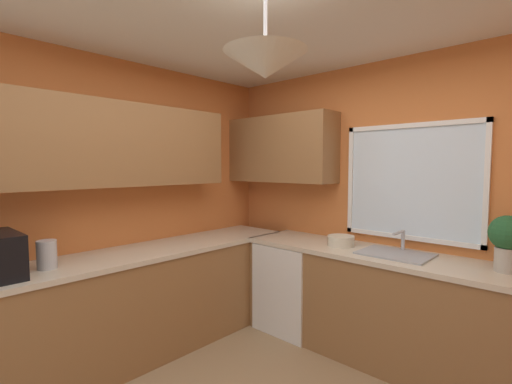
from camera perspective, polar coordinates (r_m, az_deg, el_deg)
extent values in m
cube|color=#D17238|center=(3.48, 21.48, -1.76)|extent=(3.79, 0.06, 2.57)
cube|color=#D17238|center=(3.46, -22.40, -1.82)|extent=(0.06, 3.65, 2.57)
cube|color=silver|center=(3.38, 23.30, 1.46)|extent=(1.09, 0.02, 0.92)
cube|color=white|center=(3.39, 23.48, 9.62)|extent=(1.17, 0.04, 0.04)
cube|color=white|center=(3.43, 23.01, -6.62)|extent=(1.17, 0.04, 0.04)
cube|color=white|center=(3.60, 14.80, 1.81)|extent=(0.04, 0.04, 1.00)
cube|color=white|center=(3.23, 32.68, 1.02)|extent=(0.04, 0.04, 1.00)
cube|color=olive|center=(3.19, -24.52, 6.94)|extent=(0.32, 2.47, 0.70)
cube|color=olive|center=(3.91, 3.88, 6.73)|extent=(1.27, 0.32, 0.70)
cylinder|color=#B7B7BC|center=(2.05, 1.49, 26.09)|extent=(0.02, 0.02, 0.35)
cone|color=silver|center=(1.97, 1.47, 19.48)|extent=(0.44, 0.44, 0.14)
cube|color=olive|center=(3.35, -19.45, -16.93)|extent=(0.62, 3.23, 0.86)
cube|color=beige|center=(3.22, -19.65, -9.40)|extent=(0.65, 3.26, 0.04)
cube|color=olive|center=(3.29, 22.34, -17.42)|extent=(2.85, 0.62, 0.86)
cube|color=beige|center=(3.15, 22.58, -9.76)|extent=(2.88, 0.65, 0.04)
cube|color=white|center=(3.75, 6.10, -14.44)|extent=(0.60, 0.60, 0.86)
cylinder|color=#B7B7BC|center=(2.95, -30.15, -8.54)|extent=(0.13, 0.13, 0.20)
cube|color=#9EA0A5|center=(3.18, 21.11, -9.17)|extent=(0.54, 0.40, 0.02)
cylinder|color=#B7B7BC|center=(3.31, 22.20, -7.16)|extent=(0.03, 0.03, 0.18)
cylinder|color=#B7B7BC|center=(3.20, 21.60, -5.97)|extent=(0.02, 0.20, 0.02)
cylinder|color=#B2A899|center=(3.02, 34.85, -8.78)|extent=(0.15, 0.15, 0.17)
sphere|color=#23562D|center=(2.99, 34.99, -5.32)|extent=(0.24, 0.24, 0.24)
cylinder|color=beige|center=(3.38, 13.26, -7.50)|extent=(0.24, 0.24, 0.09)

